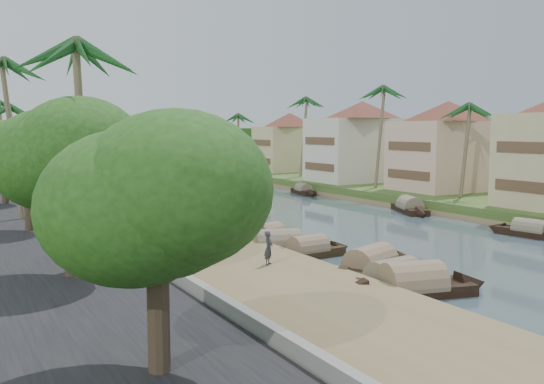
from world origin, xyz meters
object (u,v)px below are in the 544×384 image
bridge (124,164)px  sampan_0 (393,280)px  person_near (269,248)px  sampan_1 (413,287)px

bridge → sampan_0: size_ratio=3.52×
sampan_0 → person_near: size_ratio=4.47×
sampan_0 → sampan_1: (-0.13, -1.55, 0.01)m
sampan_1 → bridge: bearing=96.3°
bridge → sampan_0: bridge is taller
bridge → person_near: person_near is taller
sampan_0 → person_near: person_near is taller
bridge → person_near: (-14.01, -79.44, -0.03)m
bridge → person_near: 80.66m
sampan_0 → person_near: 6.59m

